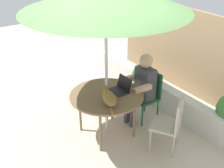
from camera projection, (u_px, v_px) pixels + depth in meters
The scene contains 10 objects.
ground_plane at pixel (107, 133), 4.76m from camera, with size 14.00×14.00×0.00m, color beige.
fence_back at pixel (203, 58), 5.43m from camera, with size 4.60×0.08×1.66m, color #937756.
planter_wall_low at pixel (167, 99), 5.30m from camera, with size 4.14×0.20×0.44m, color beige.
patio_table at pixel (107, 97), 4.44m from camera, with size 1.13×1.13×0.73m.
chair_occupied at pixel (148, 92), 4.94m from camera, with size 0.40×0.40×0.87m.
chair_empty at pixel (172, 121), 4.17m from camera, with size 0.55×0.55×0.87m.
person_seated at pixel (142, 85), 4.78m from camera, with size 0.48×0.48×1.21m.
laptop at pixel (122, 87), 4.50m from camera, with size 0.31×0.26×0.21m.
cat at pixel (109, 97), 4.18m from camera, with size 0.62×0.31×0.17m.
potted_plant_by_chair at pixel (143, 81), 5.59m from camera, with size 0.44×0.44×0.72m.
Camera 1 is at (3.23, -2.07, 2.92)m, focal length 46.67 mm.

